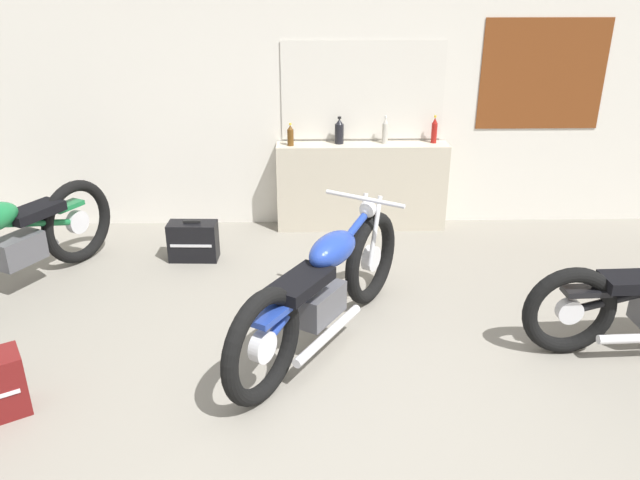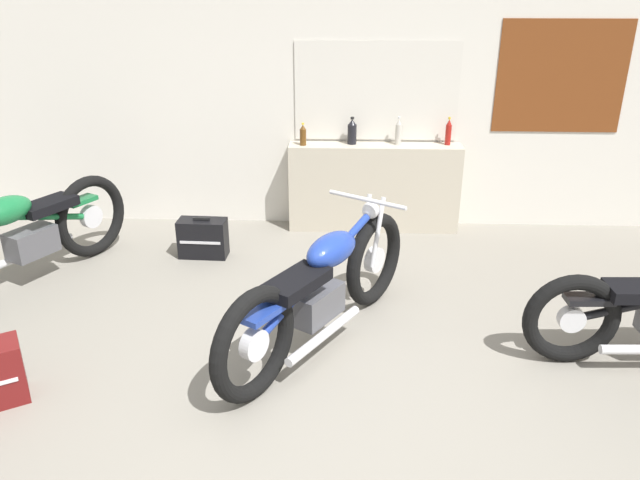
% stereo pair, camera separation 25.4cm
% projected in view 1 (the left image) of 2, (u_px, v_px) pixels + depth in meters
% --- Properties ---
extents(ground_plane, '(24.00, 24.00, 0.00)m').
position_uv_depth(ground_plane, '(343.00, 433.00, 3.59)').
color(ground_plane, gray).
extents(wall_back, '(10.00, 0.07, 2.80)m').
position_uv_depth(wall_back, '(328.00, 87.00, 6.07)').
color(wall_back, silver).
rests_on(wall_back, ground_plane).
extents(sill_counter, '(1.70, 0.28, 0.88)m').
position_uv_depth(sill_counter, '(361.00, 186.00, 6.30)').
color(sill_counter, '#B7AD99').
rests_on(sill_counter, ground_plane).
extents(bottle_leftmost, '(0.06, 0.06, 0.22)m').
position_uv_depth(bottle_leftmost, '(290.00, 136.00, 6.04)').
color(bottle_leftmost, '#5B3814').
rests_on(bottle_leftmost, sill_counter).
extents(bottle_left_center, '(0.09, 0.09, 0.27)m').
position_uv_depth(bottle_left_center, '(339.00, 132.00, 6.10)').
color(bottle_left_center, black).
rests_on(bottle_left_center, sill_counter).
extents(bottle_center, '(0.06, 0.06, 0.27)m').
position_uv_depth(bottle_center, '(385.00, 131.00, 6.11)').
color(bottle_center, '#B7B2A8').
rests_on(bottle_center, sill_counter).
extents(bottle_right_center, '(0.06, 0.06, 0.27)m').
position_uv_depth(bottle_right_center, '(434.00, 131.00, 6.12)').
color(bottle_right_center, maroon).
rests_on(bottle_right_center, sill_counter).
extents(motorcycle_blue, '(1.26, 1.91, 0.93)m').
position_uv_depth(motorcycle_blue, '(324.00, 288.00, 4.29)').
color(motorcycle_blue, black).
rests_on(motorcycle_blue, ground_plane).
extents(motorcycle_green, '(1.10, 1.95, 0.95)m').
position_uv_depth(motorcycle_green, '(9.00, 243.00, 4.98)').
color(motorcycle_green, black).
rests_on(motorcycle_green, ground_plane).
extents(hard_case_black, '(0.45, 0.23, 0.38)m').
position_uv_depth(hard_case_black, '(193.00, 241.00, 5.68)').
color(hard_case_black, black).
rests_on(hard_case_black, ground_plane).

